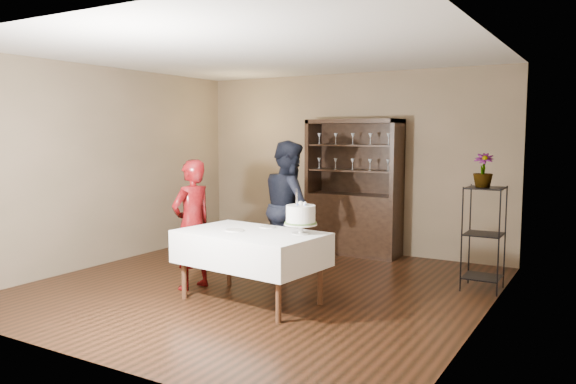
% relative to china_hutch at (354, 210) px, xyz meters
% --- Properties ---
extents(floor, '(5.00, 5.00, 0.00)m').
position_rel_china_hutch_xyz_m(floor, '(-0.20, -2.25, -0.66)').
color(floor, black).
rests_on(floor, ground).
extents(ceiling, '(5.00, 5.00, 0.00)m').
position_rel_china_hutch_xyz_m(ceiling, '(-0.20, -2.25, 2.04)').
color(ceiling, silver).
rests_on(ceiling, back_wall).
extents(back_wall, '(5.00, 0.02, 2.70)m').
position_rel_china_hutch_xyz_m(back_wall, '(-0.20, 0.25, 0.69)').
color(back_wall, brown).
rests_on(back_wall, floor).
extents(wall_left, '(0.02, 5.00, 2.70)m').
position_rel_china_hutch_xyz_m(wall_left, '(-2.70, -2.25, 0.69)').
color(wall_left, brown).
rests_on(wall_left, floor).
extents(wall_right, '(0.02, 5.00, 2.70)m').
position_rel_china_hutch_xyz_m(wall_right, '(2.30, -2.25, 0.69)').
color(wall_right, brown).
rests_on(wall_right, floor).
extents(china_hutch, '(1.40, 0.48, 2.00)m').
position_rel_china_hutch_xyz_m(china_hutch, '(0.00, 0.00, 0.00)').
color(china_hutch, black).
rests_on(china_hutch, floor).
extents(plant_etagere, '(0.42, 0.42, 1.20)m').
position_rel_china_hutch_xyz_m(plant_etagere, '(2.08, -1.05, -0.01)').
color(plant_etagere, black).
rests_on(plant_etagere, floor).
extents(cake_table, '(1.61, 1.10, 0.76)m').
position_rel_china_hutch_xyz_m(cake_table, '(0.04, -2.78, -0.08)').
color(cake_table, white).
rests_on(cake_table, floor).
extents(woman, '(0.45, 0.60, 1.50)m').
position_rel_china_hutch_xyz_m(woman, '(-0.84, -2.69, 0.09)').
color(woman, '#370508').
rests_on(woman, floor).
extents(man, '(1.03, 1.05, 1.71)m').
position_rel_china_hutch_xyz_m(man, '(-0.29, -1.39, 0.19)').
color(man, black).
rests_on(man, floor).
extents(cake, '(0.34, 0.34, 0.47)m').
position_rel_china_hutch_xyz_m(cake, '(0.56, -2.63, 0.28)').
color(cake, beige).
rests_on(cake, cake_table).
extents(plate_near, '(0.20, 0.20, 0.01)m').
position_rel_china_hutch_xyz_m(plate_near, '(-0.14, -2.83, 0.10)').
color(plate_near, beige).
rests_on(plate_near, cake_table).
extents(plate_far, '(0.18, 0.18, 0.01)m').
position_rel_china_hutch_xyz_m(plate_far, '(0.05, -2.47, 0.10)').
color(plate_far, beige).
rests_on(plate_far, cake_table).
extents(potted_plant, '(0.24, 0.24, 0.39)m').
position_rel_china_hutch_xyz_m(potted_plant, '(2.05, -1.08, 0.72)').
color(potted_plant, '#4F7337').
rests_on(potted_plant, plant_etagere).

